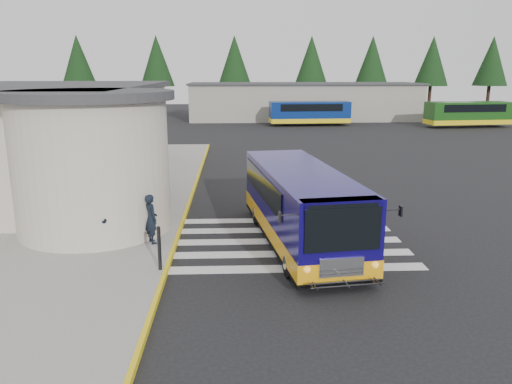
{
  "coord_description": "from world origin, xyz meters",
  "views": [
    {
      "loc": [
        -2.06,
        -16.68,
        5.61
      ],
      "look_at": [
        -1.37,
        -0.5,
        1.65
      ],
      "focal_mm": 35.0,
      "sensor_mm": 36.0,
      "label": 1
    }
  ],
  "objects_px": {
    "pedestrian_a": "(151,219)",
    "pedestrian_b": "(103,220)",
    "far_bus_b": "(468,113)",
    "far_bus_a": "(309,112)",
    "bollard": "(159,248)",
    "transit_bus": "(300,209)"
  },
  "relations": [
    {
      "from": "pedestrian_a",
      "to": "far_bus_a",
      "type": "height_order",
      "value": "far_bus_a"
    },
    {
      "from": "transit_bus",
      "to": "far_bus_b",
      "type": "xyz_separation_m",
      "value": [
        21.41,
        33.97,
        0.24
      ]
    },
    {
      "from": "bollard",
      "to": "far_bus_a",
      "type": "height_order",
      "value": "far_bus_a"
    },
    {
      "from": "bollard",
      "to": "far_bus_b",
      "type": "xyz_separation_m",
      "value": [
        25.67,
        36.43,
        0.64
      ]
    },
    {
      "from": "pedestrian_a",
      "to": "pedestrian_b",
      "type": "bearing_deg",
      "value": 78.18
    },
    {
      "from": "far_bus_a",
      "to": "far_bus_b",
      "type": "relative_size",
      "value": 0.96
    },
    {
      "from": "bollard",
      "to": "transit_bus",
      "type": "bearing_deg",
      "value": 30.06
    },
    {
      "from": "pedestrian_b",
      "to": "bollard",
      "type": "height_order",
      "value": "pedestrian_b"
    },
    {
      "from": "pedestrian_b",
      "to": "transit_bus",
      "type": "bearing_deg",
      "value": 77.54
    },
    {
      "from": "far_bus_a",
      "to": "far_bus_b",
      "type": "distance_m",
      "value": 15.92
    },
    {
      "from": "pedestrian_a",
      "to": "bollard",
      "type": "bearing_deg",
      "value": 166.22
    },
    {
      "from": "pedestrian_a",
      "to": "far_bus_a",
      "type": "bearing_deg",
      "value": -44.12
    },
    {
      "from": "pedestrian_b",
      "to": "far_bus_a",
      "type": "xyz_separation_m",
      "value": [
        11.91,
        36.8,
        0.33
      ]
    },
    {
      "from": "pedestrian_a",
      "to": "pedestrian_b",
      "type": "height_order",
      "value": "pedestrian_b"
    },
    {
      "from": "bollard",
      "to": "pedestrian_b",
      "type": "bearing_deg",
      "value": 137.11
    },
    {
      "from": "pedestrian_b",
      "to": "far_bus_b",
      "type": "relative_size",
      "value": 0.21
    },
    {
      "from": "transit_bus",
      "to": "far_bus_b",
      "type": "bearing_deg",
      "value": 50.15
    },
    {
      "from": "transit_bus",
      "to": "pedestrian_b",
      "type": "distance_m",
      "value": 6.29
    },
    {
      "from": "pedestrian_b",
      "to": "far_bus_b",
      "type": "xyz_separation_m",
      "value": [
        27.67,
        34.58,
        0.37
      ]
    },
    {
      "from": "bollard",
      "to": "far_bus_b",
      "type": "height_order",
      "value": "far_bus_b"
    },
    {
      "from": "transit_bus",
      "to": "far_bus_a",
      "type": "bearing_deg",
      "value": 73.52
    },
    {
      "from": "pedestrian_a",
      "to": "bollard",
      "type": "relative_size",
      "value": 1.28
    }
  ]
}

